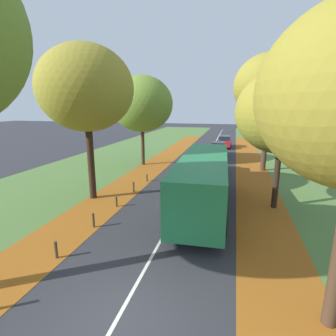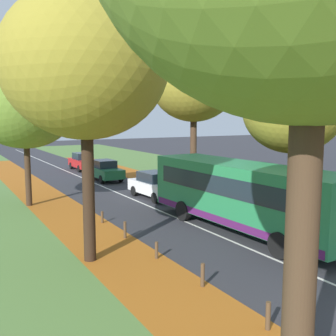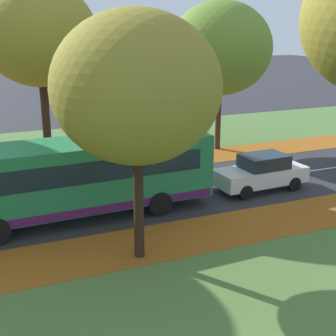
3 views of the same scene
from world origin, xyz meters
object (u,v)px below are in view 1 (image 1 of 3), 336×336
at_px(tree_left_mid, 142,104).
at_px(car_red_third_in_line, 225,142).
at_px(bollard_second, 56,250).
at_px(tree_right_near, 283,112).
at_px(bollard_fifth, 134,187).
at_px(bollard_fourth, 116,202).
at_px(car_white_lead, 215,164).
at_px(tree_left_near, 86,89).
at_px(tree_right_mid, 270,86).
at_px(bollard_sixth, 147,178).
at_px(bollard_third, 93,220).
at_px(bus, 204,179).
at_px(car_green_following, 218,149).

distance_m(tree_left_mid, car_red_third_in_line, 15.99).
xyz_separation_m(bollard_second, car_red_third_in_line, (5.16, 29.70, 0.46)).
relative_size(tree_right_near, bollard_fifth, 10.71).
bearing_deg(bollard_fourth, car_white_lead, 62.07).
bearing_deg(tree_left_near, tree_left_mid, 90.89).
height_order(tree_right_mid, bollard_fourth, tree_right_mid).
distance_m(bollard_sixth, car_red_third_in_line, 19.49).
distance_m(bollard_third, car_white_lead, 13.03).
xyz_separation_m(tree_left_near, bollard_sixth, (2.11, 4.42, -6.43)).
height_order(bollard_fourth, bus, bus).
bearing_deg(tree_right_mid, bollard_sixth, -147.10).
relative_size(tree_right_near, bollard_second, 10.99).
bearing_deg(car_white_lead, tree_left_near, -130.28).
bearing_deg(tree_right_mid, bus, -112.41).
xyz_separation_m(tree_right_mid, bollard_second, (-9.10, -16.80, -6.99)).
bearing_deg(tree_right_near, tree_left_mid, 141.39).
xyz_separation_m(bus, car_white_lead, (0.05, 8.25, -0.89)).
bearing_deg(bollard_second, tree_right_mid, 61.57).
bearing_deg(bollard_fifth, bollard_sixth, 89.35).
xyz_separation_m(bus, car_red_third_in_line, (0.29, 23.15, -0.89)).
height_order(bollard_third, bollard_fifth, bollard_third).
height_order(tree_right_mid, car_green_following, tree_right_mid).
height_order(bollard_second, bollard_fifth, bollard_fifth).
height_order(tree_right_near, tree_right_mid, tree_right_mid).
xyz_separation_m(tree_left_near, car_green_following, (6.81, 16.32, -5.90)).
bearing_deg(car_white_lead, bus, -90.38).
height_order(bollard_third, bus, bus).
distance_m(tree_left_mid, car_white_lead, 8.97).
distance_m(tree_right_near, tree_right_mid, 9.41).
distance_m(car_white_lead, car_green_following, 8.01).
bearing_deg(bollard_sixth, bollard_fourth, -90.25).
distance_m(tree_right_near, bollard_sixth, 10.77).
bearing_deg(car_white_lead, bollard_fourth, -117.93).
height_order(bollard_fifth, bus, bus).
xyz_separation_m(tree_right_mid, bollard_fifth, (-9.13, -8.62, -6.98)).
bearing_deg(bollard_third, car_green_following, 76.95).
height_order(bus, car_red_third_in_line, bus).
relative_size(tree_left_near, tree_right_mid, 0.92).
distance_m(bollard_third, bus, 6.30).
relative_size(tree_right_near, car_red_third_in_line, 1.82).
xyz_separation_m(bollard_second, car_green_following, (4.69, 22.81, 0.46)).
relative_size(tree_left_mid, bollard_sixth, 15.05).
bearing_deg(car_green_following, car_white_lead, -88.36).
height_order(car_white_lead, car_red_third_in_line, same).
distance_m(bollard_fifth, car_white_lead, 8.28).
bearing_deg(tree_right_near, car_red_third_in_line, 99.51).
relative_size(bollard_fourth, bus, 0.06).
bearing_deg(car_white_lead, bollard_second, -108.40).
bearing_deg(car_green_following, tree_left_near, -112.66).
bearing_deg(bollard_third, car_white_lead, 67.98).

